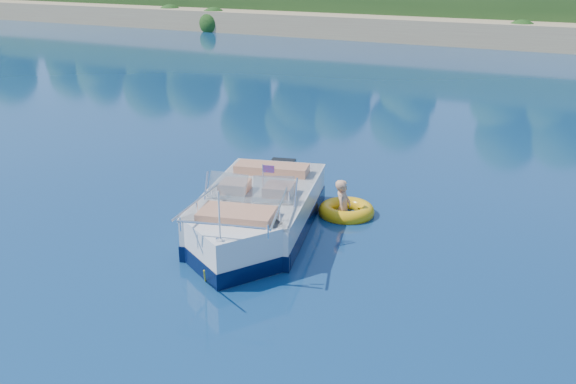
# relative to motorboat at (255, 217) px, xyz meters

# --- Properties ---
(ground) EXTENTS (160.00, 160.00, 0.00)m
(ground) POSITION_rel_motorboat_xyz_m (0.32, -3.39, -0.37)
(ground) COLOR #0A2347
(ground) RESTS_ON ground
(shoreline) EXTENTS (170.00, 59.00, 6.00)m
(shoreline) POSITION_rel_motorboat_xyz_m (0.32, 60.38, 0.60)
(shoreline) COLOR #9D7D5B
(shoreline) RESTS_ON ground
(motorboat) EXTENTS (2.99, 5.64, 1.92)m
(motorboat) POSITION_rel_motorboat_xyz_m (0.00, 0.00, 0.00)
(motorboat) COLOR silver
(motorboat) RESTS_ON ground
(tow_tube) EXTENTS (1.46, 1.46, 0.32)m
(tow_tube) POSITION_rel_motorboat_xyz_m (1.21, 1.82, -0.29)
(tow_tube) COLOR #E6A40D
(tow_tube) RESTS_ON ground
(boy) EXTENTS (0.47, 0.78, 1.44)m
(boy) POSITION_rel_motorboat_xyz_m (1.17, 1.73, -0.37)
(boy) COLOR tan
(boy) RESTS_ON ground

